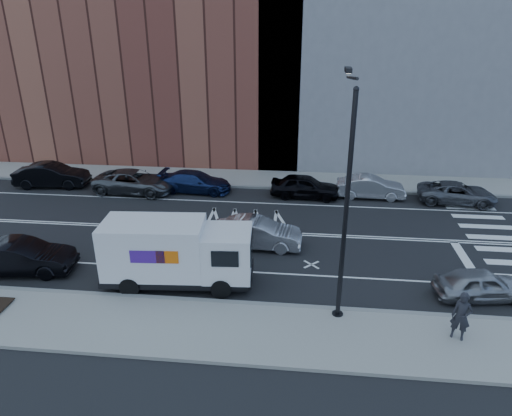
% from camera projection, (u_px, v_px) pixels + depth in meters
% --- Properties ---
extents(ground, '(120.00, 120.00, 0.00)m').
position_uv_depth(ground, '(204.00, 230.00, 25.73)').
color(ground, black).
rests_on(ground, ground).
extents(sidewalk_near, '(44.00, 3.60, 0.15)m').
position_uv_depth(sidewalk_near, '(157.00, 326.00, 17.64)').
color(sidewalk_near, gray).
rests_on(sidewalk_near, ground).
extents(sidewalk_far, '(44.00, 3.60, 0.15)m').
position_uv_depth(sidewalk_far, '(229.00, 178.00, 33.76)').
color(sidewalk_far, gray).
rests_on(sidewalk_far, ground).
extents(curb_near, '(44.00, 0.25, 0.17)m').
position_uv_depth(curb_near, '(170.00, 299.00, 19.28)').
color(curb_near, gray).
rests_on(curb_near, ground).
extents(curb_far, '(44.00, 0.25, 0.17)m').
position_uv_depth(curb_far, '(225.00, 186.00, 32.11)').
color(curb_far, gray).
rests_on(curb_far, ground).
extents(crosswalk, '(3.00, 14.00, 0.01)m').
position_uv_depth(crosswalk, '(500.00, 243.00, 24.19)').
color(crosswalk, white).
rests_on(crosswalk, ground).
extents(road_markings, '(40.00, 8.60, 0.01)m').
position_uv_depth(road_markings, '(204.00, 230.00, 25.73)').
color(road_markings, white).
rests_on(road_markings, ground).
extents(bldg_brick, '(26.00, 10.00, 22.00)m').
position_uv_depth(bldg_brick, '(141.00, 18.00, 36.51)').
color(bldg_brick, brown).
rests_on(bldg_brick, ground).
extents(streetlight, '(0.44, 4.02, 9.34)m').
position_uv_depth(streetlight, '(346.00, 195.00, 16.75)').
color(streetlight, black).
rests_on(streetlight, ground).
extents(fedex_van, '(6.72, 2.71, 3.01)m').
position_uv_depth(fedex_van, '(176.00, 252.00, 19.99)').
color(fedex_van, black).
rests_on(fedex_van, ground).
extents(far_parked_b, '(5.16, 2.21, 1.65)m').
position_uv_depth(far_parked_b, '(52.00, 175.00, 31.98)').
color(far_parked_b, black).
rests_on(far_parked_b, ground).
extents(far_parked_c, '(5.65, 2.87, 1.53)m').
position_uv_depth(far_parked_c, '(135.00, 182.00, 30.93)').
color(far_parked_c, '#4C4F53').
rests_on(far_parked_c, ground).
extents(far_parked_d, '(4.97, 2.30, 1.41)m').
position_uv_depth(far_parked_d, '(195.00, 182.00, 31.10)').
color(far_parked_d, '#16234D').
rests_on(far_parked_d, ground).
extents(far_parked_e, '(4.59, 2.06, 1.53)m').
position_uv_depth(far_parked_e, '(305.00, 186.00, 30.09)').
color(far_parked_e, black).
rests_on(far_parked_e, ground).
extents(far_parked_f, '(4.45, 1.63, 1.46)m').
position_uv_depth(far_parked_f, '(371.00, 187.00, 30.06)').
color(far_parked_f, '#B7B7BC').
rests_on(far_parked_f, ground).
extents(far_parked_g, '(5.01, 2.64, 1.34)m').
position_uv_depth(far_parked_g, '(457.00, 193.00, 29.20)').
color(far_parked_g, '#505158').
rests_on(far_parked_g, ground).
extents(driving_sedan, '(4.70, 1.80, 1.53)m').
position_uv_depth(driving_sedan, '(257.00, 233.00, 23.61)').
color(driving_sedan, '#B2B2B7').
rests_on(driving_sedan, ground).
extents(near_parked_rear_a, '(5.00, 2.23, 1.59)m').
position_uv_depth(near_parked_rear_a, '(21.00, 257.00, 21.19)').
color(near_parked_rear_a, black).
rests_on(near_parked_rear_a, ground).
extents(near_parked_front, '(4.08, 2.09, 1.33)m').
position_uv_depth(near_parked_front, '(482.00, 284.00, 19.28)').
color(near_parked_front, '#98989C').
rests_on(near_parked_front, ground).
extents(pedestrian, '(0.81, 0.68, 1.89)m').
position_uv_depth(pedestrian, '(461.00, 316.00, 16.52)').
color(pedestrian, black).
rests_on(pedestrian, sidewalk_near).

